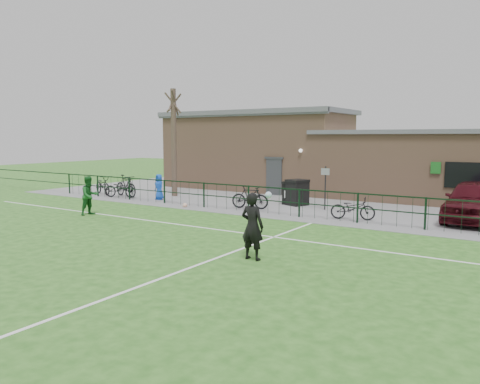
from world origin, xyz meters
The scene contains 21 objects.
ground centered at (0.00, 0.00, 0.00)m, with size 90.00×90.00×0.00m, color #275C1B.
paving_strip centered at (0.00, 13.50, 0.01)m, with size 34.00×13.00×0.02m, color slate.
pitch_line_touch centered at (0.00, 7.80, 0.00)m, with size 28.00×0.10×0.01m, color white.
pitch_line_mid centered at (0.00, 4.00, 0.00)m, with size 28.00×0.10×0.01m, color white.
pitch_line_perp centered at (2.00, 0.00, 0.00)m, with size 0.10×16.00×0.01m, color white.
perimeter_fence centered at (0.00, 8.00, 0.60)m, with size 28.00×0.10×1.20m, color black.
bare_tree centered at (-8.00, 10.50, 3.00)m, with size 0.30×0.30×6.00m, color #433228.
wheelie_bin_left centered at (-0.54, 10.97, 0.61)m, with size 0.78×0.88×1.18m, color black.
wheelie_bin_right centered at (-0.98, 11.20, 0.55)m, with size 0.70×0.79×1.05m, color black.
sign_post centered at (1.16, 10.35, 1.02)m, with size 0.06×0.06×2.00m, color black.
car_maroon centered at (7.23, 10.87, 0.84)m, with size 1.94×4.82×1.64m, color #400B13.
bicycle_a centered at (-11.96, 8.76, 0.57)m, with size 0.73×2.09×1.10m, color black.
bicycle_b centered at (-10.06, 8.76, 0.63)m, with size 0.58×2.04×1.22m, color black.
bicycle_c centered at (-10.07, 8.36, 0.52)m, with size 0.67×1.92×1.01m, color black.
bicycle_d centered at (-1.91, 8.77, 0.56)m, with size 0.51×1.79×1.08m, color black.
bicycle_e centered at (3.09, 8.61, 0.48)m, with size 0.62×1.76×0.93m, color black.
spectator_child centered at (-7.66, 8.86, 0.70)m, with size 0.67×0.43×1.36m, color blue.
goalkeeper_kick centered at (2.89, 1.19, 0.94)m, with size 1.38×2.86×1.86m.
outfield_player centered at (-6.84, 3.64, 0.84)m, with size 0.81×0.63×1.68m, color #195A22.
ball_ground centered at (-4.77, 7.52, 0.11)m, with size 0.22×0.22×0.22m, color white.
clubhouse centered at (-0.88, 16.50, 2.22)m, with size 24.25×5.40×4.96m.
Camera 1 is at (9.45, -9.53, 3.35)m, focal length 35.00 mm.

